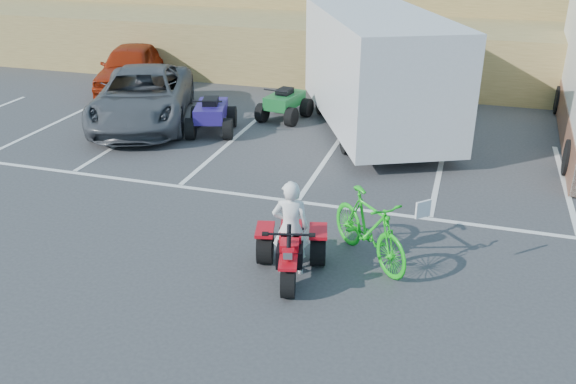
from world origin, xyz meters
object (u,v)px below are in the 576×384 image
(cargo_trailer, at_px, (377,69))
(quad_atv_green, at_px, (285,119))
(red_trike_atv, at_px, (290,276))
(green_dirt_bike, at_px, (369,228))
(red_car, at_px, (131,67))
(quad_atv_blue, at_px, (212,132))
(rider, at_px, (291,228))
(grey_pickup, at_px, (143,97))

(cargo_trailer, height_order, quad_atv_green, cargo_trailer)
(red_trike_atv, xyz_separation_m, green_dirt_bike, (1.12, 0.89, 0.62))
(cargo_trailer, bearing_deg, red_car, 141.63)
(red_car, xyz_separation_m, quad_atv_blue, (4.52, -3.60, -0.74))
(quad_atv_green, bearing_deg, rider, -62.56)
(green_dirt_bike, bearing_deg, quad_atv_blue, 89.32)
(rider, bearing_deg, quad_atv_blue, -70.31)
(green_dirt_bike, height_order, red_car, red_car)
(red_car, xyz_separation_m, quad_atv_green, (6.05, -1.85, -0.74))
(rider, bearing_deg, cargo_trailer, -104.16)
(red_trike_atv, bearing_deg, rider, 90.00)
(red_trike_atv, relative_size, quad_atv_green, 1.03)
(green_dirt_bike, bearing_deg, rider, 168.32)
(rider, xyz_separation_m, grey_pickup, (-6.35, 6.54, -0.07))
(cargo_trailer, bearing_deg, grey_pickup, 165.87)
(rider, bearing_deg, grey_pickup, -59.63)
(red_car, distance_m, quad_atv_green, 6.37)
(quad_atv_blue, bearing_deg, red_car, 125.13)
(rider, bearing_deg, red_car, -62.48)
(red_trike_atv, bearing_deg, green_dirt_bike, 24.78)
(green_dirt_bike, bearing_deg, grey_pickup, 97.78)
(grey_pickup, bearing_deg, rider, -66.43)
(cargo_trailer, height_order, quad_atv_blue, cargo_trailer)
(green_dirt_bike, distance_m, quad_atv_blue, 7.64)
(red_trike_atv, height_order, quad_atv_blue, quad_atv_blue)
(quad_atv_blue, bearing_deg, quad_atv_green, 32.41)
(cargo_trailer, bearing_deg, green_dirt_bike, -106.01)
(red_trike_atv, bearing_deg, quad_atv_green, 94.10)
(rider, xyz_separation_m, red_car, (-8.64, 9.84, -0.08))
(red_trike_atv, relative_size, cargo_trailer, 0.22)
(red_car, height_order, quad_atv_blue, red_car)
(grey_pickup, height_order, quad_atv_blue, grey_pickup)
(grey_pickup, xyz_separation_m, quad_atv_green, (3.76, 1.45, -0.75))
(rider, height_order, cargo_trailer, cargo_trailer)
(quad_atv_blue, xyz_separation_m, quad_atv_green, (1.53, 1.75, 0.00))
(green_dirt_bike, bearing_deg, red_trike_atv, 174.00)
(grey_pickup, bearing_deg, red_trike_atv, -66.90)
(grey_pickup, distance_m, quad_atv_green, 4.10)
(red_car, distance_m, cargo_trailer, 8.99)
(rider, distance_m, quad_atv_green, 8.43)
(red_trike_atv, bearing_deg, red_car, 117.22)
(rider, bearing_deg, red_trike_atv, 90.00)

